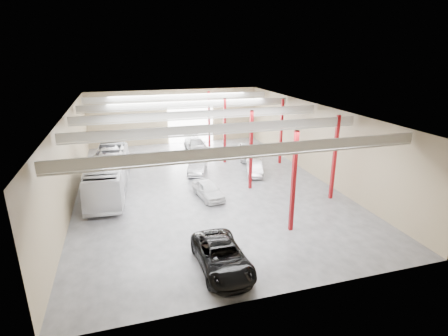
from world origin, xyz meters
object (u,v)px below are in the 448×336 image
black_sedan (222,256)px  car_row_a (208,190)px  car_row_c (196,145)px  car_right_near (254,167)px  car_row_b (198,165)px  car_right_far (247,151)px  coach_bus (109,173)px

black_sedan → car_row_a: bearing=79.2°
car_row_c → car_right_near: car_row_c is taller
car_row_a → car_row_b: (0.53, 6.49, 0.06)m
car_right_far → coach_bus: bearing=-146.7°
car_row_c → car_right_far: car_right_far is taller
black_sedan → car_row_a: size_ratio=1.35×
coach_bus → black_sedan: (6.19, -13.81, -0.86)m
car_row_b → car_right_far: (6.46, 3.12, 0.08)m
car_right_near → black_sedan: bearing=-100.6°
car_row_b → coach_bus: bearing=-143.9°
car_row_a → car_right_near: car_row_a is taller
car_right_near → car_right_far: size_ratio=0.86×
black_sedan → car_right_far: (8.67, 19.61, 0.07)m
black_sedan → car_right_far: car_right_far is taller
car_row_c → car_right_near: size_ratio=1.26×
car_right_near → car_right_far: 5.33m
coach_bus → car_right_far: (14.86, 5.80, -0.79)m
black_sedan → car_row_a: (1.68, 10.00, -0.07)m
coach_bus → car_right_near: 13.73m
car_right_near → car_row_c: bearing=127.7°
coach_bus → car_row_a: (7.87, -3.81, -0.93)m
black_sedan → car_row_c: size_ratio=1.04×
black_sedan → car_row_c: bearing=80.1°
black_sedan → car_row_c: car_row_c is taller
coach_bus → car_row_a: bearing=-21.3°
car_right_near → car_right_far: bearing=94.3°
black_sedan → car_row_c: 24.70m
car_right_near → car_row_b: bearing=175.5°
car_row_b → car_right_near: size_ratio=1.09×
car_row_a → car_right_near: 7.30m
car_right_far → black_sedan: bearing=-101.8°
car_row_c → car_right_near: (3.80, -10.00, -0.08)m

